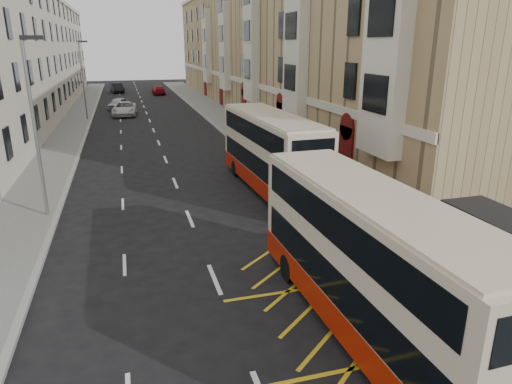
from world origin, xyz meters
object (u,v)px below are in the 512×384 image
object	(u,v)px
double_decker_rear	(271,152)
car_red	(159,90)
pedestrian_far	(402,236)
white_van	(124,109)
car_dark	(117,88)
street_lamp_near	(35,119)
street_lamp_far	(83,76)
double_decker_front	(370,263)
pedestrian_near	(511,310)
car_silver	(118,104)

from	to	relation	value
double_decker_rear	car_red	distance (m)	53.74
pedestrian_far	white_van	world-z (taller)	pedestrian_far
double_decker_rear	car_dark	size ratio (longest dim) A/B	2.22
street_lamp_near	car_dark	xyz separation A→B (m)	(2.97, 59.48, -3.84)
street_lamp_far	double_decker_front	world-z (taller)	street_lamp_far
double_decker_front	pedestrian_near	size ratio (longest dim) A/B	6.62
white_van	car_dark	bearing A→B (deg)	96.43
street_lamp_far	car_red	bearing A→B (deg)	69.16
double_decker_rear	pedestrian_near	distance (m)	14.96
car_red	double_decker_front	bearing A→B (deg)	89.86
double_decker_front	car_silver	size ratio (longest dim) A/B	2.48
street_lamp_far	pedestrian_far	xyz separation A→B (m)	(13.48, -38.33, -3.71)
double_decker_front	pedestrian_far	distance (m)	5.28
pedestrian_far	street_lamp_far	bearing A→B (deg)	-33.64
street_lamp_far	pedestrian_near	world-z (taller)	street_lamp_far
street_lamp_near	car_silver	world-z (taller)	street_lamp_near
street_lamp_far	white_van	bearing A→B (deg)	32.82
street_lamp_near	car_red	xyz separation A→B (m)	(9.46, 54.86, -3.95)
double_decker_rear	car_silver	xyz separation A→B (m)	(-8.17, 36.95, -1.44)
pedestrian_near	white_van	world-z (taller)	pedestrian_near
street_lamp_near	white_van	size ratio (longest dim) A/B	1.45
white_van	street_lamp_near	bearing A→B (deg)	-92.27
double_decker_rear	double_decker_front	bearing A→B (deg)	-98.42
street_lamp_far	pedestrian_near	bearing A→B (deg)	-72.85
double_decker_front	car_dark	bearing A→B (deg)	94.35
street_lamp_far	pedestrian_far	bearing A→B (deg)	-70.63
car_silver	street_lamp_near	bearing A→B (deg)	-73.57
car_silver	pedestrian_far	bearing A→B (deg)	-56.31
pedestrian_near	car_dark	xyz separation A→B (m)	(-10.48, 73.06, -0.14)
double_decker_rear	white_van	size ratio (longest dim) A/B	1.94
street_lamp_near	pedestrian_near	world-z (taller)	street_lamp_near
pedestrian_near	car_red	distance (m)	68.56
street_lamp_far	car_red	size ratio (longest dim) A/B	1.69
double_decker_front	pedestrian_near	xyz separation A→B (m)	(3.53, -1.53, -1.17)
pedestrian_near	pedestrian_far	distance (m)	5.25
double_decker_rear	car_red	size ratio (longest dim) A/B	2.25
street_lamp_near	white_van	distance (m)	32.95
pedestrian_near	car_silver	bearing A→B (deg)	-95.45
car_red	car_silver	bearing A→B (deg)	68.89
white_van	car_red	size ratio (longest dim) A/B	1.16
street_lamp_near	white_van	xyz separation A→B (m)	(3.87, 32.50, -3.87)
pedestrian_far	white_van	size ratio (longest dim) A/B	0.28
double_decker_rear	car_silver	world-z (taller)	double_decker_rear
white_van	car_silver	distance (m)	5.67
street_lamp_far	white_van	world-z (taller)	street_lamp_far
white_van	double_decker_front	bearing A→B (deg)	-77.75
car_dark	double_decker_front	bearing A→B (deg)	-94.67
street_lamp_far	car_silver	distance (m)	9.57
street_lamp_near	street_lamp_far	world-z (taller)	same
pedestrian_near	car_silver	xyz separation A→B (m)	(-10.27, 51.71, -0.22)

